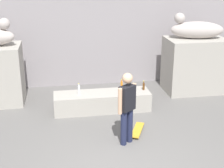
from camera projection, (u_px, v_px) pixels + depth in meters
name	position (u px, v px, depth m)	size (l,w,h in m)	color
pedestal_right	(194.00, 65.00, 10.60)	(1.80, 1.20, 1.70)	#A39E93
statue_reclining_right	(196.00, 29.00, 10.22)	(1.68, 0.86, 0.78)	#B4A9A2
ledge_block	(102.00, 101.00, 9.32)	(2.64, 0.73, 0.51)	#A39E93
skater	(127.00, 106.00, 7.37)	(0.45, 0.37, 1.67)	#1E233F
skateboard	(138.00, 130.00, 8.13)	(0.51, 0.81, 0.08)	gold
bottle_clear	(79.00, 90.00, 9.05)	(0.06, 0.06, 0.33)	silver
bottle_brown	(144.00, 86.00, 9.42)	(0.06, 0.06, 0.27)	#593314
bottle_orange	(122.00, 85.00, 9.47)	(0.06, 0.06, 0.29)	orange
bottle_blue	(128.00, 84.00, 9.53)	(0.06, 0.06, 0.28)	#194C99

